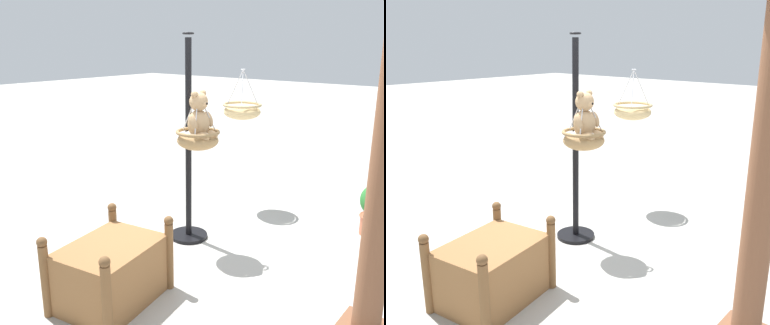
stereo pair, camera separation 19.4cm
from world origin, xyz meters
The scene contains 8 objects.
ground_plane centered at (0.00, 0.00, 0.00)m, with size 40.00×40.00×0.00m, color #ADAAA3.
display_pole_central centered at (-0.21, -0.17, 0.71)m, with size 0.44×0.44×2.32m.
hanging_basket_with_teddy centered at (-0.06, 0.08, 1.25)m, with size 0.46×0.46×0.60m.
teddy_bear centered at (-0.06, 0.10, 1.47)m, with size 0.34×0.30×0.50m.
hanging_basket_left_high centered at (-1.46, -0.27, 1.35)m, with size 0.52×0.52×0.66m.
greenhouse_pillar_left centered at (0.34, 2.05, 1.29)m, with size 0.40×0.40×2.67m.
wooden_planter_box centered at (1.22, 0.13, 0.30)m, with size 1.05×0.88×0.72m.
potted_plant_flowering_red centered at (-1.65, 1.50, 0.33)m, with size 0.37×0.37×0.65m.
Camera 1 is at (3.39, 2.81, 2.22)m, focal length 40.33 mm.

